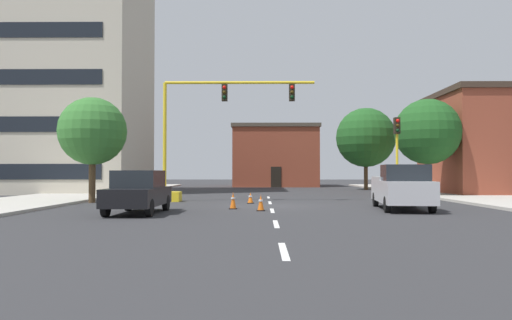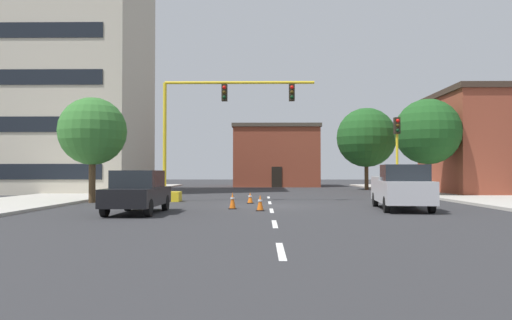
% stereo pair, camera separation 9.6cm
% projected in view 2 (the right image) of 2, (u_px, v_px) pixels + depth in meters
% --- Properties ---
extents(ground_plane, '(160.00, 160.00, 0.00)m').
position_uv_depth(ground_plane, '(271.00, 206.00, 24.72)').
color(ground_plane, '#2D2D30').
extents(sidewalk_left, '(6.00, 56.00, 0.14)m').
position_uv_depth(sidewalk_left, '(69.00, 196.00, 32.89)').
color(sidewalk_left, '#B2ADA3').
rests_on(sidewalk_left, ground_plane).
extents(sidewalk_right, '(6.00, 56.00, 0.14)m').
position_uv_depth(sidewalk_right, '(471.00, 197.00, 32.55)').
color(sidewalk_right, '#B2ADA3').
rests_on(sidewalk_right, ground_plane).
extents(lane_stripe_seg_0, '(0.16, 2.40, 0.01)m').
position_uv_depth(lane_stripe_seg_0, '(281.00, 251.00, 10.72)').
color(lane_stripe_seg_0, silver).
rests_on(lane_stripe_seg_0, ground_plane).
extents(lane_stripe_seg_1, '(0.16, 2.40, 0.01)m').
position_uv_depth(lane_stripe_seg_1, '(275.00, 224.00, 16.22)').
color(lane_stripe_seg_1, silver).
rests_on(lane_stripe_seg_1, ground_plane).
extents(lane_stripe_seg_2, '(0.16, 2.40, 0.01)m').
position_uv_depth(lane_stripe_seg_2, '(272.00, 211.00, 21.72)').
color(lane_stripe_seg_2, silver).
rests_on(lane_stripe_seg_2, ground_plane).
extents(lane_stripe_seg_3, '(0.16, 2.40, 0.01)m').
position_uv_depth(lane_stripe_seg_3, '(270.00, 203.00, 27.22)').
color(lane_stripe_seg_3, silver).
rests_on(lane_stripe_seg_3, ground_plane).
extents(lane_stripe_seg_4, '(0.16, 2.40, 0.01)m').
position_uv_depth(lane_stripe_seg_4, '(269.00, 197.00, 32.72)').
color(lane_stripe_seg_4, silver).
rests_on(lane_stripe_seg_4, ground_plane).
extents(building_tall_left, '(15.64, 11.22, 23.77)m').
position_uv_depth(building_tall_left, '(48.00, 47.00, 41.09)').
color(building_tall_left, beige).
rests_on(building_tall_left, ground_plane).
extents(building_brick_center, '(9.63, 9.82, 6.88)m').
position_uv_depth(building_brick_center, '(276.00, 156.00, 58.16)').
color(building_brick_center, brown).
rests_on(building_brick_center, ground_plane).
extents(traffic_signal_gantry, '(9.40, 1.20, 6.83)m').
position_uv_depth(traffic_signal_gantry, '(186.00, 161.00, 28.49)').
color(traffic_signal_gantry, yellow).
rests_on(traffic_signal_gantry, ground_plane).
extents(traffic_light_pole_right, '(0.32, 0.47, 4.80)m').
position_uv_depth(traffic_light_pole_right, '(397.00, 140.00, 28.82)').
color(traffic_light_pole_right, yellow).
rests_on(traffic_light_pole_right, ground_plane).
extents(tree_left_near, '(3.67, 3.67, 5.72)m').
position_uv_depth(tree_left_near, '(92.00, 131.00, 27.29)').
color(tree_left_near, '#4C3823').
rests_on(tree_left_near, ground_plane).
extents(tree_right_far, '(5.46, 5.46, 7.55)m').
position_uv_depth(tree_right_far, '(366.00, 138.00, 46.29)').
color(tree_right_far, '#4C3823').
rests_on(tree_right_far, ground_plane).
extents(tree_right_mid, '(4.41, 4.41, 6.58)m').
position_uv_depth(tree_right_mid, '(428.00, 132.00, 33.76)').
color(tree_right_mid, brown).
rests_on(tree_right_mid, ground_plane).
extents(pickup_truck_silver, '(2.51, 5.57, 1.99)m').
position_uv_depth(pickup_truck_silver, '(401.00, 188.00, 22.31)').
color(pickup_truck_silver, '#BCBCC1').
rests_on(pickup_truck_silver, ground_plane).
extents(sedan_black_near_left, '(1.92, 4.52, 1.74)m').
position_uv_depth(sedan_black_near_left, '(138.00, 191.00, 20.32)').
color(sedan_black_near_left, black).
rests_on(sedan_black_near_left, ground_plane).
extents(traffic_cone_roadside_a, '(0.36, 0.36, 0.77)m').
position_uv_depth(traffic_cone_roadside_a, '(233.00, 201.00, 22.67)').
color(traffic_cone_roadside_a, black).
rests_on(traffic_cone_roadside_a, ground_plane).
extents(traffic_cone_roadside_b, '(0.36, 0.36, 0.59)m').
position_uv_depth(traffic_cone_roadside_b, '(250.00, 198.00, 26.63)').
color(traffic_cone_roadside_b, black).
rests_on(traffic_cone_roadside_b, ground_plane).
extents(traffic_cone_roadside_c, '(0.36, 0.36, 0.70)m').
position_uv_depth(traffic_cone_roadside_c, '(260.00, 203.00, 21.61)').
color(traffic_cone_roadside_c, black).
rests_on(traffic_cone_roadside_c, ground_plane).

